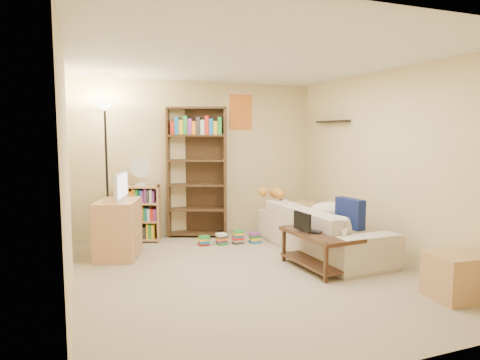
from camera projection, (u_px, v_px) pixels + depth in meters
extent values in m
plane|color=tan|center=(252.00, 273.00, 5.10)|extent=(4.50, 4.50, 0.00)
cube|color=beige|center=(200.00, 158.00, 7.05)|extent=(4.00, 0.04, 2.50)
cube|color=beige|center=(382.00, 196.00, 2.88)|extent=(4.00, 0.04, 2.50)
cube|color=beige|center=(68.00, 175.00, 4.25)|extent=(0.04, 4.50, 2.50)
cube|color=beige|center=(391.00, 165.00, 5.68)|extent=(0.04, 4.50, 2.50)
cube|color=white|center=(253.00, 59.00, 4.83)|extent=(4.00, 4.50, 0.04)
cube|color=red|center=(241.00, 112.00, 7.22)|extent=(0.40, 0.02, 0.58)
cube|color=black|center=(332.00, 122.00, 6.79)|extent=(0.12, 0.80, 0.03)
imported|color=beige|center=(321.00, 229.00, 6.00)|extent=(2.32, 1.05, 0.66)
cube|color=#121D50|center=(350.00, 213.00, 5.56)|extent=(0.19, 0.45, 0.39)
ellipsoid|color=white|center=(329.00, 211.00, 6.09)|extent=(0.61, 0.43, 0.26)
ellipsoid|color=#C68029|center=(277.00, 193.00, 6.64)|extent=(0.42, 0.20, 0.17)
sphere|color=#C68029|center=(263.00, 192.00, 6.55)|extent=(0.14, 0.14, 0.14)
cube|color=#452D1A|center=(320.00, 234.00, 5.25)|extent=(0.64, 1.07, 0.05)
cube|color=#452D1A|center=(320.00, 261.00, 5.28)|extent=(0.61, 1.01, 0.03)
cube|color=#452D1A|center=(326.00, 263.00, 4.76)|extent=(0.04, 0.04, 0.46)
cube|color=#452D1A|center=(360.00, 258.00, 4.96)|extent=(0.04, 0.04, 0.46)
cube|color=#452D1A|center=(284.00, 244.00, 5.57)|extent=(0.04, 0.04, 0.46)
cube|color=#452D1A|center=(315.00, 240.00, 5.78)|extent=(0.04, 0.04, 0.46)
imported|color=black|center=(312.00, 230.00, 5.28)|extent=(0.44, 0.42, 0.02)
cube|color=white|center=(302.00, 222.00, 5.21)|extent=(0.04, 0.34, 0.23)
imported|color=white|center=(344.00, 232.00, 5.06)|extent=(0.16, 0.16, 0.08)
cube|color=black|center=(312.00, 225.00, 5.60)|extent=(0.12, 0.19, 0.02)
cube|color=tan|center=(118.00, 229.00, 5.74)|extent=(0.72, 0.85, 0.77)
imported|color=black|center=(117.00, 187.00, 5.68)|extent=(0.69, 0.47, 0.37)
cube|color=#432C1A|center=(197.00, 172.00, 6.85)|extent=(0.98, 0.64, 2.08)
cube|color=tan|center=(138.00, 214.00, 6.58)|extent=(0.73, 0.46, 0.87)
cylinder|color=silver|center=(140.00, 184.00, 6.53)|extent=(0.17, 0.17, 0.04)
cylinder|color=silver|center=(140.00, 178.00, 6.52)|extent=(0.02, 0.02, 0.17)
cylinder|color=silver|center=(140.00, 168.00, 6.47)|extent=(0.31, 0.06, 0.31)
cylinder|color=black|center=(109.00, 245.00, 6.31)|extent=(0.32, 0.32, 0.03)
cylinder|color=black|center=(107.00, 179.00, 6.20)|extent=(0.03, 0.03, 2.01)
cone|color=beige|center=(105.00, 106.00, 6.08)|extent=(0.36, 0.36, 0.16)
cube|color=tan|center=(304.00, 220.00, 6.92)|extent=(0.56, 0.56, 0.54)
cube|color=tan|center=(458.00, 276.00, 4.32)|extent=(0.60, 0.51, 0.46)
cube|color=red|center=(204.00, 241.00, 6.36)|extent=(0.17, 0.13, 0.14)
cube|color=#1966B2|center=(221.00, 239.00, 6.41)|extent=(0.17, 0.13, 0.17)
cube|color=gold|center=(238.00, 237.00, 6.46)|extent=(0.17, 0.13, 0.20)
cube|color=#268C33|center=(255.00, 238.00, 6.52)|extent=(0.17, 0.13, 0.16)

